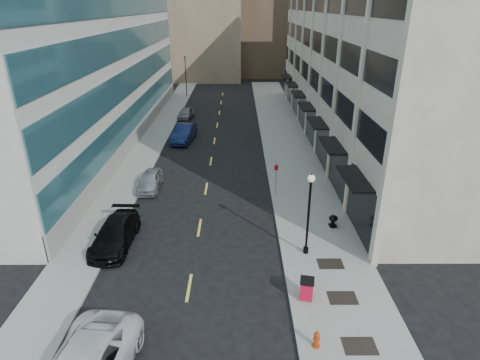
{
  "coord_description": "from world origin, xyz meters",
  "views": [
    {
      "loc": [
        2.54,
        -14.53,
        13.27
      ],
      "look_at": [
        2.64,
        9.15,
        2.86
      ],
      "focal_mm": 30.0,
      "sensor_mm": 36.0,
      "label": 1
    }
  ],
  "objects_px": {
    "car_black_pickup": "(115,234)",
    "fire_hydrant": "(317,339)",
    "sign_post": "(276,175)",
    "lamppost": "(309,208)",
    "urn_planter": "(333,220)",
    "car_silver_sedan": "(150,181)",
    "trash_bin": "(307,288)",
    "car_grey_sedan": "(186,113)",
    "traffic_signal": "(185,59)",
    "car_blue_sedan": "(184,133)"
  },
  "relations": [
    {
      "from": "car_grey_sedan",
      "to": "trash_bin",
      "type": "distance_m",
      "value": 35.41
    },
    {
      "from": "car_grey_sedan",
      "to": "lamppost",
      "type": "distance_m",
      "value": 31.96
    },
    {
      "from": "car_black_pickup",
      "to": "fire_hydrant",
      "type": "xyz_separation_m",
      "value": [
        10.57,
        -8.0,
        -0.21
      ]
    },
    {
      "from": "trash_bin",
      "to": "lamppost",
      "type": "distance_m",
      "value": 4.58
    },
    {
      "from": "traffic_signal",
      "to": "trash_bin",
      "type": "height_order",
      "value": "traffic_signal"
    },
    {
      "from": "traffic_signal",
      "to": "urn_planter",
      "type": "distance_m",
      "value": 42.84
    },
    {
      "from": "traffic_signal",
      "to": "urn_planter",
      "type": "xyz_separation_m",
      "value": [
        14.1,
        -40.14,
        -5.09
      ]
    },
    {
      "from": "traffic_signal",
      "to": "car_blue_sedan",
      "type": "distance_m",
      "value": 22.64
    },
    {
      "from": "car_black_pickup",
      "to": "car_grey_sedan",
      "type": "distance_m",
      "value": 29.01
    },
    {
      "from": "car_silver_sedan",
      "to": "sign_post",
      "type": "relative_size",
      "value": 1.57
    },
    {
      "from": "car_silver_sedan",
      "to": "fire_hydrant",
      "type": "xyz_separation_m",
      "value": [
        10.13,
        -16.0,
        -0.14
      ]
    },
    {
      "from": "car_silver_sedan",
      "to": "car_grey_sedan",
      "type": "bearing_deg",
      "value": 89.59
    },
    {
      "from": "sign_post",
      "to": "car_black_pickup",
      "type": "bearing_deg",
      "value": -166.46
    },
    {
      "from": "lamppost",
      "to": "sign_post",
      "type": "height_order",
      "value": "lamppost"
    },
    {
      "from": "car_blue_sedan",
      "to": "fire_hydrant",
      "type": "relative_size",
      "value": 6.47
    },
    {
      "from": "car_silver_sedan",
      "to": "lamppost",
      "type": "distance_m",
      "value": 14.29
    },
    {
      "from": "traffic_signal",
      "to": "fire_hydrant",
      "type": "bearing_deg",
      "value": -77.3
    },
    {
      "from": "car_black_pickup",
      "to": "traffic_signal",
      "type": "bearing_deg",
      "value": 92.71
    },
    {
      "from": "traffic_signal",
      "to": "trash_bin",
      "type": "xyz_separation_m",
      "value": [
        11.32,
        -47.0,
        -4.98
      ]
    },
    {
      "from": "urn_planter",
      "to": "fire_hydrant",
      "type": "bearing_deg",
      "value": -106.01
    },
    {
      "from": "lamppost",
      "to": "urn_planter",
      "type": "distance_m",
      "value": 4.42
    },
    {
      "from": "traffic_signal",
      "to": "sign_post",
      "type": "bearing_deg",
      "value": -73.06
    },
    {
      "from": "traffic_signal",
      "to": "car_grey_sedan",
      "type": "bearing_deg",
      "value": -83.78
    },
    {
      "from": "fire_hydrant",
      "to": "car_black_pickup",
      "type": "bearing_deg",
      "value": 145.68
    },
    {
      "from": "car_black_pickup",
      "to": "trash_bin",
      "type": "relative_size",
      "value": 4.72
    },
    {
      "from": "car_silver_sedan",
      "to": "lamppost",
      "type": "bearing_deg",
      "value": -39.88
    },
    {
      "from": "car_grey_sedan",
      "to": "fire_hydrant",
      "type": "distance_m",
      "value": 38.29
    },
    {
      "from": "trash_bin",
      "to": "urn_planter",
      "type": "height_order",
      "value": "trash_bin"
    },
    {
      "from": "traffic_signal",
      "to": "car_black_pickup",
      "type": "relative_size",
      "value": 1.35
    },
    {
      "from": "urn_planter",
      "to": "trash_bin",
      "type": "bearing_deg",
      "value": -112.1
    },
    {
      "from": "car_black_pickup",
      "to": "car_silver_sedan",
      "type": "relative_size",
      "value": 1.28
    },
    {
      "from": "car_silver_sedan",
      "to": "urn_planter",
      "type": "xyz_separation_m",
      "value": [
        12.96,
        -6.14,
        -0.05
      ]
    },
    {
      "from": "car_black_pickup",
      "to": "urn_planter",
      "type": "distance_m",
      "value": 13.53
    },
    {
      "from": "car_blue_sedan",
      "to": "traffic_signal",
      "type": "bearing_deg",
      "value": 102.55
    },
    {
      "from": "trash_bin",
      "to": "urn_planter",
      "type": "bearing_deg",
      "value": 79.24
    },
    {
      "from": "traffic_signal",
      "to": "car_grey_sedan",
      "type": "height_order",
      "value": "traffic_signal"
    },
    {
      "from": "urn_planter",
      "to": "car_blue_sedan",
      "type": "bearing_deg",
      "value": 123.04
    },
    {
      "from": "car_grey_sedan",
      "to": "trash_bin",
      "type": "xyz_separation_m",
      "value": [
        9.9,
        -34.0,
        0.05
      ]
    },
    {
      "from": "car_black_pickup",
      "to": "trash_bin",
      "type": "xyz_separation_m",
      "value": [
        10.62,
        -5.0,
        -0.01
      ]
    },
    {
      "from": "car_black_pickup",
      "to": "fire_hydrant",
      "type": "relative_size",
      "value": 6.39
    },
    {
      "from": "fire_hydrant",
      "to": "urn_planter",
      "type": "xyz_separation_m",
      "value": [
        2.83,
        9.86,
        0.09
      ]
    },
    {
      "from": "trash_bin",
      "to": "car_black_pickup",
      "type": "bearing_deg",
      "value": 166.13
    },
    {
      "from": "lamppost",
      "to": "urn_planter",
      "type": "bearing_deg",
      "value": 53.38
    },
    {
      "from": "car_grey_sedan",
      "to": "trash_bin",
      "type": "bearing_deg",
      "value": -68.21
    },
    {
      "from": "trash_bin",
      "to": "urn_planter",
      "type": "relative_size",
      "value": 1.38
    },
    {
      "from": "car_silver_sedan",
      "to": "fire_hydrant",
      "type": "distance_m",
      "value": 18.94
    },
    {
      "from": "car_blue_sedan",
      "to": "trash_bin",
      "type": "bearing_deg",
      "value": -63.59
    },
    {
      "from": "sign_post",
      "to": "fire_hydrant",
      "type": "bearing_deg",
      "value": -107.58
    },
    {
      "from": "traffic_signal",
      "to": "lamppost",
      "type": "height_order",
      "value": "traffic_signal"
    },
    {
      "from": "urn_planter",
      "to": "car_grey_sedan",
      "type": "bearing_deg",
      "value": 115.05
    }
  ]
}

